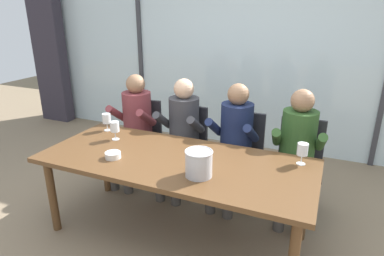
{
  "coord_description": "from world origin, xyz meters",
  "views": [
    {
      "loc": [
        1.1,
        -2.19,
        1.88
      ],
      "look_at": [
        0.0,
        0.35,
        0.88
      ],
      "focal_mm": 30.91,
      "sensor_mm": 36.0,
      "label": 1
    }
  ],
  "objects": [
    {
      "name": "ground",
      "position": [
        0.0,
        1.0,
        0.0
      ],
      "size": [
        14.0,
        14.0,
        0.0
      ],
      "primitive_type": "plane",
      "color": "#847056"
    },
    {
      "name": "window_glass_panel",
      "position": [
        0.0,
        2.25,
        1.3
      ],
      "size": [
        7.44,
        0.03,
        2.6
      ],
      "primitive_type": "cube",
      "color": "silver",
      "rests_on": "ground"
    },
    {
      "name": "window_mullion_left",
      "position": [
        -1.67,
        2.23,
        1.3
      ],
      "size": [
        0.06,
        0.06,
        2.6
      ],
      "primitive_type": "cube",
      "color": "#38383D",
      "rests_on": "ground"
    },
    {
      "name": "hillside_vineyard",
      "position": [
        0.0,
        6.3,
        0.76
      ],
      "size": [
        13.44,
        2.4,
        1.52
      ],
      "primitive_type": "cube",
      "color": "#386633",
      "rests_on": "ground"
    },
    {
      "name": "curtain_heavy_drape",
      "position": [
        -3.37,
        2.07,
        1.3
      ],
      "size": [
        0.56,
        0.2,
        2.6
      ],
      "primitive_type": "cube",
      "color": "#332D38",
      "rests_on": "ground"
    },
    {
      "name": "dining_table",
      "position": [
        0.0,
        0.0,
        0.66
      ],
      "size": [
        2.24,
        0.94,
        0.73
      ],
      "color": "brown",
      "rests_on": "ground"
    },
    {
      "name": "chair_near_curtain",
      "position": [
        -0.87,
        0.87,
        0.52
      ],
      "size": [
        0.48,
        0.48,
        0.89
      ],
      "rotation": [
        0.0,
        0.0,
        0.1
      ],
      "color": "#232328",
      "rests_on": "ground"
    },
    {
      "name": "chair_left_of_center",
      "position": [
        -0.3,
        0.86,
        0.52
      ],
      "size": [
        0.48,
        0.48,
        0.89
      ],
      "rotation": [
        0.0,
        0.0,
        -0.09
      ],
      "color": "#232328",
      "rests_on": "ground"
    },
    {
      "name": "chair_center",
      "position": [
        0.32,
        0.86,
        0.52
      ],
      "size": [
        0.44,
        0.44,
        0.89
      ],
      "rotation": [
        0.0,
        0.0,
        0.01
      ],
      "color": "#232328",
      "rests_on": "ground"
    },
    {
      "name": "chair_right_of_center",
      "position": [
        0.9,
        0.87,
        0.52
      ],
      "size": [
        0.45,
        0.45,
        0.89
      ],
      "rotation": [
        0.0,
        0.0,
        0.03
      ],
      "color": "#232328",
      "rests_on": "ground"
    },
    {
      "name": "person_maroon_top",
      "position": [
        -0.88,
        0.74,
        0.7
      ],
      "size": [
        0.46,
        0.61,
        1.21
      ],
      "rotation": [
        0.0,
        0.0,
        0.01
      ],
      "color": "brown",
      "rests_on": "ground"
    },
    {
      "name": "person_charcoal_jacket",
      "position": [
        -0.3,
        0.74,
        0.7
      ],
      "size": [
        0.46,
        0.61,
        1.21
      ],
      "rotation": [
        0.0,
        0.0,
        -0.01
      ],
      "color": "#38383D",
      "rests_on": "ground"
    },
    {
      "name": "person_navy_polo",
      "position": [
        0.27,
        0.74,
        0.7
      ],
      "size": [
        0.48,
        0.63,
        1.21
      ],
      "rotation": [
        0.0,
        0.0,
        -0.07
      ],
      "color": "#192347",
      "rests_on": "ground"
    },
    {
      "name": "person_olive_shirt",
      "position": [
        0.88,
        0.74,
        0.7
      ],
      "size": [
        0.49,
        0.63,
        1.21
      ],
      "rotation": [
        0.0,
        0.0,
        0.1
      ],
      "color": "#2D5123",
      "rests_on": "ground"
    },
    {
      "name": "ice_bucket_primary",
      "position": [
        0.29,
        -0.19,
        0.83
      ],
      "size": [
        0.21,
        0.21,
        0.2
      ],
      "color": "#B7B7BC",
      "rests_on": "dining_table"
    },
    {
      "name": "tasting_bowl",
      "position": [
        -0.47,
        -0.19,
        0.76
      ],
      "size": [
        0.13,
        0.13,
        0.05
      ],
      "primitive_type": "cylinder",
      "color": "silver",
      "rests_on": "dining_table"
    },
    {
      "name": "wine_glass_by_left_taster",
      "position": [
        0.95,
        0.31,
        0.85
      ],
      "size": [
        0.08,
        0.08,
        0.17
      ],
      "color": "silver",
      "rests_on": "dining_table"
    },
    {
      "name": "wine_glass_near_bucket",
      "position": [
        -0.7,
        0.16,
        0.85
      ],
      "size": [
        0.08,
        0.08,
        0.17
      ],
      "color": "silver",
      "rests_on": "dining_table"
    },
    {
      "name": "wine_glass_center_pour",
      "position": [
        -0.92,
        0.33,
        0.85
      ],
      "size": [
        0.08,
        0.08,
        0.17
      ],
      "color": "silver",
      "rests_on": "dining_table"
    }
  ]
}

